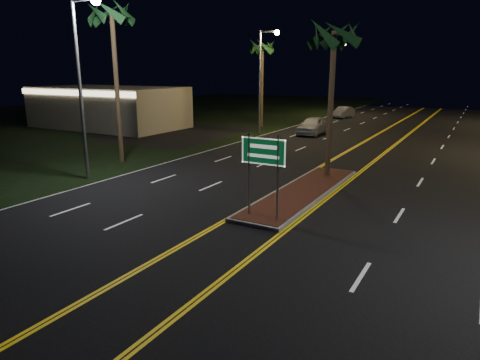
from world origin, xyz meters
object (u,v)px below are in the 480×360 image
Objects in this scene: palm_left_near at (112,15)px; palm_left_far at (262,48)px; streetlight_left_near at (84,69)px; streetlight_left_mid at (264,70)px; commercial_building at (108,107)px; palm_median at (334,36)px; car_near at (313,124)px; median_island at (303,192)px; streetlight_left_far at (333,70)px; highway_sign at (263,159)px; car_far at (343,111)px.

palm_left_near is 20.02m from palm_left_far.
streetlight_left_near is 20.00m from streetlight_left_mid.
palm_left_near is at bearing -41.61° from commercial_building.
streetlight_left_mid reaches higher than palm_median.
streetlight_left_mid is at bearing -61.33° from palm_left_far.
car_near is (6.48, -2.59, -6.82)m from palm_left_far.
palm_left_near reaches higher than median_island.
streetlight_left_near is at bearing -46.10° from commercial_building.
median_island is at bearing -58.02° from streetlight_left_mid.
streetlight_left_near reaches higher than palm_left_far.
streetlight_left_near reaches higher than commercial_building.
streetlight_left_far reaches higher than palm_median.
median_island is 19.48m from car_near.
highway_sign is 14.92m from palm_left_near.
car_far is at bearing 104.95° from palm_median.
streetlight_left_mid is 6.54m from car_near.
median_island is at bearing 15.78° from streetlight_left_near.
highway_sign is 0.58× the size of car_near.
streetlight_left_near reaches higher than car_far.
highway_sign is at bearing -75.56° from streetlight_left_far.
palm_median is 1.83× the size of car_far.
streetlight_left_near is at bearing -101.78° from car_near.
palm_left_far is (-12.80, 25.20, 5.34)m from highway_sign.
palm_left_near is at bearing -89.14° from palm_left_far.
streetlight_left_mid is at bearing -162.30° from car_near.
streetlight_left_near is (-10.61, 1.20, 3.25)m from highway_sign.
palm_left_near is at bearing -89.61° from car_far.
palm_median reaches higher than median_island.
streetlight_left_near is 1.63× the size of car_near.
car_near is at bearing -21.81° from palm_left_far.
highway_sign is 38.68m from car_far.
streetlight_left_near is 12.55m from palm_median.
median_island is 1.14× the size of streetlight_left_mid.
highway_sign is 28.77m from palm_left_far.
car_far is (-1.72, 15.19, -0.17)m from car_near.
streetlight_left_mid is 1.02× the size of palm_left_far.
streetlight_left_mid is at bearing 90.00° from streetlight_left_near.
commercial_building is at bearing -148.75° from palm_left_far.
car_far is (2.58, 36.60, -4.90)m from streetlight_left_near.
streetlight_left_far is 1.02× the size of palm_left_far.
commercial_building is at bearing 133.90° from streetlight_left_near.
palm_left_near is 1.11× the size of palm_left_far.
streetlight_left_near is 37.01m from car_far.
streetlight_left_near is 24.19m from palm_left_far.
highway_sign is 9.11m from palm_median.
palm_left_near is at bearing -168.69° from palm_median.
highway_sign is 31.17m from commercial_building.
palm_median is 21.69m from palm_left_far.
car_far is at bearing 69.29° from palm_left_far.
commercial_building is 1.67× the size of streetlight_left_mid.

